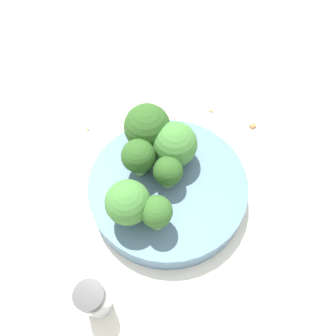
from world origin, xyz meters
name	(u,v)px	position (x,y,z in m)	size (l,w,h in m)	color
ground_plane	(168,194)	(0.00, 0.00, 0.00)	(3.00, 3.00, 0.00)	silver
bowl	(168,188)	(0.00, 0.00, 0.02)	(0.19, 0.19, 0.03)	slate
broccoli_floret_0	(176,145)	(-0.04, 0.00, 0.06)	(0.05, 0.05, 0.06)	#8EB770
broccoli_floret_1	(147,127)	(-0.05, -0.04, 0.07)	(0.06, 0.06, 0.07)	#8EB770
broccoli_floret_2	(138,157)	(-0.01, -0.04, 0.06)	(0.04, 0.04, 0.05)	#8EB770
broccoli_floret_3	(152,212)	(0.05, 0.00, 0.06)	(0.03, 0.03, 0.05)	#84AD66
broccoli_floret_4	(128,203)	(0.05, -0.03, 0.07)	(0.05, 0.05, 0.06)	#8EB770
broccoli_floret_5	(165,172)	(0.00, 0.00, 0.06)	(0.03, 0.03, 0.04)	#84AD66
pepper_shaker	(94,300)	(0.15, -0.04, 0.03)	(0.03, 0.03, 0.06)	#B2B7BC
almond_crumb_0	(87,128)	(-0.08, -0.14, 0.00)	(0.01, 0.00, 0.01)	tan
almond_crumb_1	(253,125)	(-0.13, 0.10, 0.00)	(0.01, 0.01, 0.01)	olive
almond_crumb_2	(211,109)	(-0.15, 0.03, 0.00)	(0.01, 0.00, 0.01)	tan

